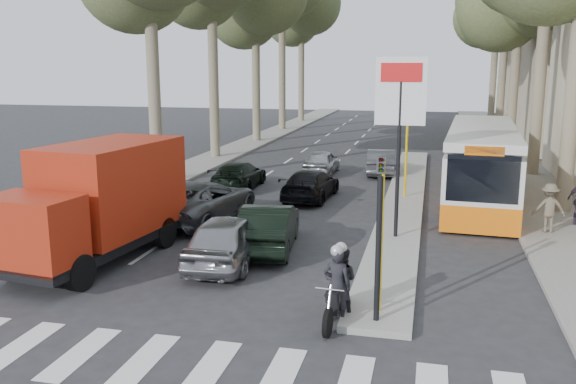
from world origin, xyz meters
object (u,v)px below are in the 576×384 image
Objects in this scene: silver_hatchback at (228,239)px; city_bus at (481,162)px; red_truck at (99,200)px; motorcycle at (339,285)px.

silver_hatchback is 12.33m from city_bus.
motorcycle is (7.07, -2.57, -0.93)m from red_truck.
city_bus is at bearing 50.71° from red_truck.
red_truck is 7.58m from motorcycle.
red_truck is 3.10× the size of motorcycle.
silver_hatchback is at bearing -122.55° from city_bus.
silver_hatchback is 0.36× the size of city_bus.
red_truck is (-3.56, -0.45, 1.01)m from silver_hatchback.
city_bus reaches higher than motorcycle.
motorcycle reaches higher than silver_hatchback.
silver_hatchback is 4.63m from motorcycle.
silver_hatchback is 3.72m from red_truck.
red_truck reaches higher than silver_hatchback.
city_bus is at bearing 78.10° from motorcycle.
motorcycle is at bearing -13.01° from red_truck.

